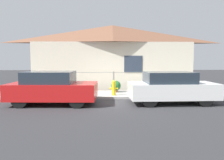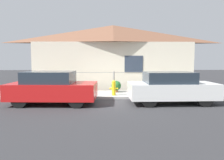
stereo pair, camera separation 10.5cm
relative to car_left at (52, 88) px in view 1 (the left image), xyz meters
The scene contains 10 objects.
ground_plane 3.00m from the car_left, 21.91° to the left, with size 60.00×60.00×0.00m, color #2D2D30.
sidewalk 3.53m from the car_left, 38.76° to the left, with size 24.00×2.16×0.11m.
house 6.13m from the car_left, 60.92° to the left, with size 10.20×2.23×4.10m.
fence 4.11m from the car_left, 48.94° to the left, with size 4.90×0.10×1.11m.
car_left is the anchor object (origin of this frame).
car_right 5.09m from the car_left, ahead, with size 3.73×1.72×1.37m.
fire_hydrant 3.09m from the car_left, 30.28° to the left, with size 0.43×0.19×0.76m.
potted_plant_near_hydrant 3.85m from the car_left, 42.76° to the left, with size 0.53×0.53×0.63m.
potted_plant_by_fence 2.74m from the car_left, 93.66° to the left, with size 0.54×0.54×0.66m.
potted_plant_corner 5.58m from the car_left, 27.57° to the left, with size 0.34×0.34×0.51m.
Camera 1 is at (-0.45, -10.33, 1.89)m, focal length 35.00 mm.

